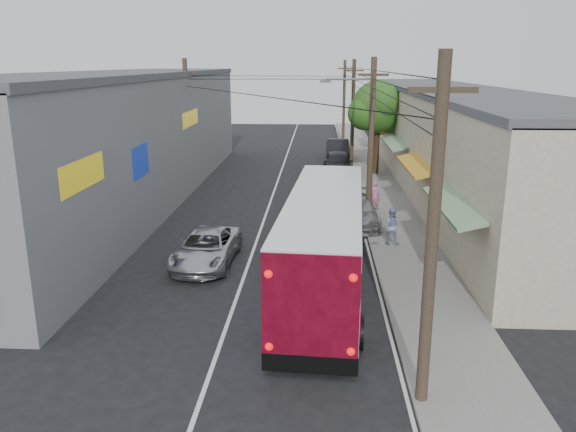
{
  "coord_description": "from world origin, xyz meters",
  "views": [
    {
      "loc": [
        2.7,
        -13.73,
        7.73
      ],
      "look_at": [
        1.59,
        6.91,
        2.07
      ],
      "focal_mm": 35.0,
      "sensor_mm": 36.0,
      "label": 1
    }
  ],
  "objects_px": {
    "jeepney": "(206,248)",
    "pedestrian_far": "(391,226)",
    "parked_car_mid": "(338,163)",
    "parked_car_far": "(338,150)",
    "pedestrian_near": "(375,195)",
    "coach_bus": "(324,242)",
    "parked_suv": "(356,211)"
  },
  "relations": [
    {
      "from": "parked_car_mid",
      "to": "parked_car_far",
      "type": "distance_m",
      "value": 6.43
    },
    {
      "from": "parked_suv",
      "to": "parked_car_mid",
      "type": "height_order",
      "value": "parked_car_mid"
    },
    {
      "from": "jeepney",
      "to": "pedestrian_near",
      "type": "bearing_deg",
      "value": 51.46
    },
    {
      "from": "parked_car_far",
      "to": "pedestrian_far",
      "type": "distance_m",
      "value": 22.79
    },
    {
      "from": "jeepney",
      "to": "parked_car_far",
      "type": "relative_size",
      "value": 0.96
    },
    {
      "from": "pedestrian_far",
      "to": "parked_car_far",
      "type": "bearing_deg",
      "value": -74.82
    },
    {
      "from": "jeepney",
      "to": "parked_suv",
      "type": "bearing_deg",
      "value": 45.73
    },
    {
      "from": "pedestrian_far",
      "to": "parked_car_mid",
      "type": "bearing_deg",
      "value": -72.63
    },
    {
      "from": "jeepney",
      "to": "parked_car_far",
      "type": "bearing_deg",
      "value": 79.13
    },
    {
      "from": "parked_car_mid",
      "to": "pedestrian_far",
      "type": "bearing_deg",
      "value": -86.28
    },
    {
      "from": "parked_suv",
      "to": "pedestrian_far",
      "type": "distance_m",
      "value": 3.55
    },
    {
      "from": "jeepney",
      "to": "pedestrian_far",
      "type": "distance_m",
      "value": 8.0
    },
    {
      "from": "coach_bus",
      "to": "jeepney",
      "type": "relative_size",
      "value": 2.5
    },
    {
      "from": "pedestrian_near",
      "to": "pedestrian_far",
      "type": "bearing_deg",
      "value": 104.35
    },
    {
      "from": "parked_car_mid",
      "to": "parked_car_far",
      "type": "height_order",
      "value": "parked_car_mid"
    },
    {
      "from": "parked_suv",
      "to": "pedestrian_far",
      "type": "bearing_deg",
      "value": -71.27
    },
    {
      "from": "parked_suv",
      "to": "parked_car_far",
      "type": "relative_size",
      "value": 0.99
    },
    {
      "from": "parked_suv",
      "to": "coach_bus",
      "type": "bearing_deg",
      "value": -103.9
    },
    {
      "from": "coach_bus",
      "to": "parked_car_mid",
      "type": "relative_size",
      "value": 2.46
    },
    {
      "from": "jeepney",
      "to": "pedestrian_far",
      "type": "relative_size",
      "value": 2.94
    },
    {
      "from": "jeepney",
      "to": "parked_car_far",
      "type": "height_order",
      "value": "parked_car_far"
    },
    {
      "from": "pedestrian_near",
      "to": "pedestrian_far",
      "type": "xyz_separation_m",
      "value": [
        0.14,
        -5.95,
        0.04
      ]
    },
    {
      "from": "coach_bus",
      "to": "pedestrian_far",
      "type": "bearing_deg",
      "value": 63.14
    },
    {
      "from": "parked_car_mid",
      "to": "jeepney",
      "type": "bearing_deg",
      "value": -109.5
    },
    {
      "from": "parked_car_mid",
      "to": "pedestrian_near",
      "type": "height_order",
      "value": "pedestrian_near"
    },
    {
      "from": "jeepney",
      "to": "pedestrian_near",
      "type": "distance_m",
      "value": 11.32
    },
    {
      "from": "coach_bus",
      "to": "parked_car_far",
      "type": "relative_size",
      "value": 2.4
    },
    {
      "from": "coach_bus",
      "to": "jeepney",
      "type": "bearing_deg",
      "value": 157.27
    },
    {
      "from": "coach_bus",
      "to": "pedestrian_far",
      "type": "distance_m",
      "value": 5.78
    },
    {
      "from": "parked_suv",
      "to": "parked_car_mid",
      "type": "bearing_deg",
      "value": 89.31
    },
    {
      "from": "parked_suv",
      "to": "parked_car_far",
      "type": "xyz_separation_m",
      "value": [
        -0.26,
        19.43,
        0.1
      ]
    },
    {
      "from": "coach_bus",
      "to": "pedestrian_near",
      "type": "distance_m",
      "value": 11.25
    }
  ]
}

